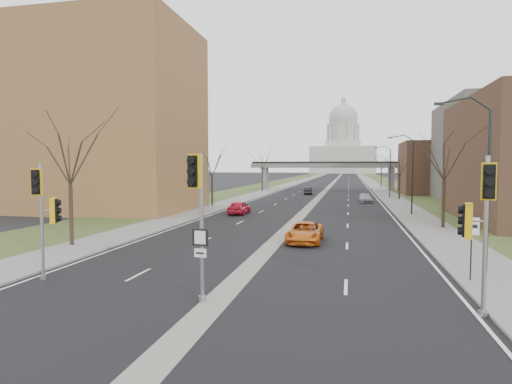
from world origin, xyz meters
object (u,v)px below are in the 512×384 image
(car_left_near, at_px, (239,207))
(signal_pole_right, at_px, (480,212))
(car_right_near, at_px, (305,232))
(car_right_mid, at_px, (365,198))
(speed_limit_sign, at_px, (471,237))
(signal_pole_left, at_px, (44,204))
(signal_pole_median, at_px, (198,200))
(car_left_far, at_px, (308,191))

(car_left_near, bearing_deg, signal_pole_right, 120.42)
(car_right_near, height_order, car_right_mid, car_right_near)
(speed_limit_sign, xyz_separation_m, car_right_mid, (-3.12, 44.23, -1.47))
(speed_limit_sign, distance_m, car_left_near, 30.64)
(signal_pole_right, bearing_deg, signal_pole_left, -171.80)
(signal_pole_left, distance_m, car_right_mid, 50.81)
(signal_pole_median, bearing_deg, signal_pole_left, 175.42)
(car_left_far, distance_m, car_right_mid, 19.03)
(signal_pole_left, relative_size, speed_limit_sign, 1.89)
(car_left_near, bearing_deg, speed_limit_sign, 126.53)
(signal_pole_left, bearing_deg, car_left_near, 64.58)
(signal_pole_right, bearing_deg, car_left_far, 111.95)
(signal_pole_right, height_order, speed_limit_sign, signal_pole_right)
(signal_pole_left, bearing_deg, signal_pole_right, -25.13)
(car_right_near, bearing_deg, speed_limit_sign, -45.76)
(car_left_far, bearing_deg, speed_limit_sign, 98.59)
(signal_pole_left, xyz_separation_m, car_left_near, (1.81, 28.96, -2.84))
(signal_pole_median, distance_m, car_right_mid, 50.53)
(speed_limit_sign, bearing_deg, car_right_mid, 94.59)
(car_right_near, distance_m, car_right_mid, 35.70)
(signal_pole_right, distance_m, car_right_mid, 49.26)
(car_left_near, relative_size, car_left_far, 1.09)
(signal_pole_right, height_order, car_right_mid, signal_pole_right)
(signal_pole_left, distance_m, car_left_near, 29.16)
(signal_pole_median, distance_m, speed_limit_sign, 12.63)
(signal_pole_median, distance_m, car_left_far, 66.09)
(car_right_near, bearing_deg, signal_pole_median, -99.82)
(car_right_near, relative_size, car_right_mid, 1.14)
(car_left_near, bearing_deg, signal_pole_left, 88.10)
(car_left_near, height_order, car_left_far, car_left_near)
(speed_limit_sign, distance_m, car_right_mid, 44.36)
(signal_pole_left, distance_m, car_left_far, 64.65)
(signal_pole_right, relative_size, car_left_near, 1.29)
(signal_pole_right, relative_size, car_left_far, 1.40)
(car_left_far, height_order, car_right_mid, car_left_far)
(signal_pole_median, bearing_deg, speed_limit_sign, 33.55)
(signal_pole_left, xyz_separation_m, signal_pole_right, (18.27, -1.05, 0.15))
(signal_pole_median, bearing_deg, car_right_mid, 88.01)
(speed_limit_sign, relative_size, car_left_far, 0.71)
(car_right_mid, bearing_deg, speed_limit_sign, -86.88)
(car_left_near, distance_m, car_right_mid, 23.91)
(signal_pole_left, relative_size, car_left_far, 1.34)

